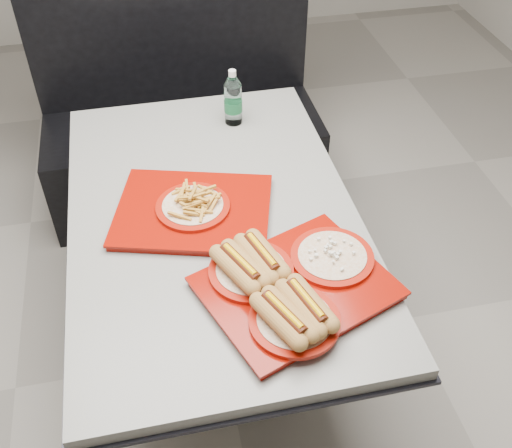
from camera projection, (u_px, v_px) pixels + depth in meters
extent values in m
plane|color=gray|center=(222.00, 351.00, 2.41)|extent=(6.00, 6.00, 0.00)
cylinder|color=black|center=(222.00, 348.00, 2.39)|extent=(0.52, 0.52, 0.05)
cylinder|color=black|center=(218.00, 289.00, 2.15)|extent=(0.11, 0.11, 0.66)
cube|color=black|center=(214.00, 222.00, 1.93)|extent=(0.92, 1.42, 0.01)
cube|color=gray|center=(213.00, 216.00, 1.91)|extent=(0.90, 1.40, 0.04)
cube|color=black|center=(186.00, 159.00, 2.99)|extent=(1.30, 0.55, 0.45)
cube|color=black|center=(169.00, 28.00, 2.77)|extent=(1.30, 0.10, 1.10)
cube|color=#810C03|center=(296.00, 289.00, 1.65)|extent=(0.58, 0.52, 0.02)
cube|color=#810C03|center=(297.00, 286.00, 1.64)|extent=(0.59, 0.53, 0.01)
cylinder|color=#901104|center=(295.00, 321.00, 1.53)|extent=(0.24, 0.24, 0.01)
cylinder|color=beige|center=(295.00, 319.00, 1.53)|extent=(0.20, 0.20, 0.01)
cylinder|color=#901104|center=(251.00, 271.00, 1.66)|extent=(0.24, 0.24, 0.01)
cylinder|color=beige|center=(251.00, 269.00, 1.66)|extent=(0.20, 0.20, 0.01)
cylinder|color=#901104|center=(332.00, 257.00, 1.70)|extent=(0.24, 0.24, 0.01)
cylinder|color=beige|center=(332.00, 255.00, 1.70)|extent=(0.20, 0.20, 0.01)
cube|color=#810C03|center=(193.00, 212.00, 1.88)|extent=(0.55, 0.48, 0.02)
cube|color=#810C03|center=(193.00, 209.00, 1.87)|extent=(0.56, 0.49, 0.01)
cylinder|color=#901104|center=(193.00, 207.00, 1.86)|extent=(0.23, 0.23, 0.01)
cylinder|color=beige|center=(193.00, 205.00, 1.86)|extent=(0.19, 0.19, 0.01)
cylinder|color=silver|center=(233.00, 104.00, 2.23)|extent=(0.07, 0.07, 0.16)
cylinder|color=#16592F|center=(233.00, 106.00, 2.23)|extent=(0.07, 0.07, 0.04)
cone|color=silver|center=(232.00, 80.00, 2.16)|extent=(0.07, 0.07, 0.04)
cylinder|color=silver|center=(232.00, 73.00, 2.14)|extent=(0.03, 0.03, 0.02)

